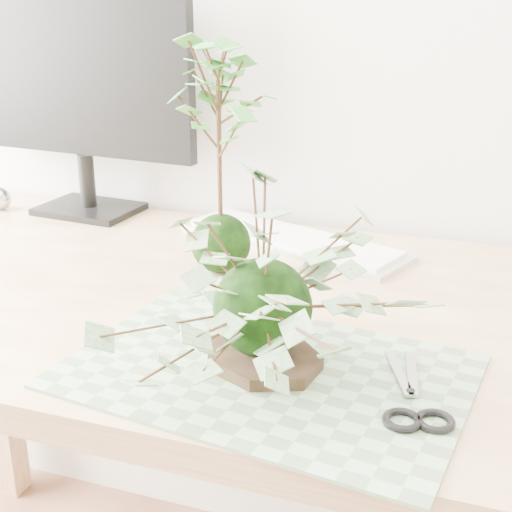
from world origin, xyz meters
name	(u,v)px	position (x,y,z in m)	size (l,w,h in m)	color
desk	(261,354)	(-0.02, 1.23, 0.65)	(1.60, 0.70, 0.74)	#DDB68A
cutting_mat	(266,371)	(0.05, 1.03, 0.74)	(0.45, 0.30, 0.00)	#597253
stone_dish	(262,358)	(0.04, 1.05, 0.75)	(0.15, 0.15, 0.01)	black
ivy_kokedama	(263,264)	(0.04, 1.05, 0.87)	(0.42, 0.42, 0.23)	black
maple_kokedama	(218,96)	(-0.12, 1.31, 1.01)	(0.27, 0.27, 0.39)	black
keyboard	(292,239)	(-0.05, 1.47, 0.75)	(0.44, 0.26, 0.02)	silver
monitor	(81,89)	(-0.48, 1.53, 0.98)	(0.47, 0.15, 0.41)	black
foil_ball	(0,198)	(-0.66, 1.48, 0.76)	(0.05, 0.05, 0.05)	silver
scissors	(409,408)	(0.22, 1.00, 0.75)	(0.08, 0.17, 0.01)	gray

